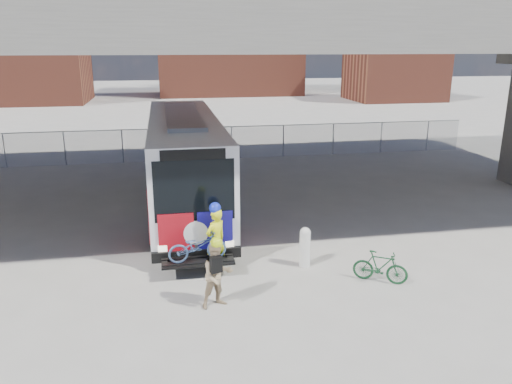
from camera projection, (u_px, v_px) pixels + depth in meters
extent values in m
plane|color=#9E9991|center=(251.00, 235.00, 16.94)|extent=(160.00, 160.00, 0.00)
cube|color=silver|center=(185.00, 158.00, 19.56)|extent=(2.55, 12.00, 3.20)
cube|color=black|center=(183.00, 140.00, 19.85)|extent=(2.61, 11.00, 1.28)
cube|color=black|center=(194.00, 190.00, 13.84)|extent=(2.24, 0.12, 1.76)
cube|color=black|center=(193.00, 154.00, 13.55)|extent=(1.78, 0.12, 0.30)
cube|color=black|center=(197.00, 254.00, 14.28)|extent=(2.55, 0.20, 0.30)
cube|color=maroon|center=(176.00, 234.00, 14.03)|extent=(1.00, 0.08, 1.20)
cube|color=navy|center=(215.00, 231.00, 14.22)|extent=(1.00, 0.08, 1.20)
cylinder|color=silver|center=(196.00, 233.00, 14.11)|extent=(0.70, 0.06, 0.70)
cube|color=gray|center=(183.00, 115.00, 19.09)|extent=(1.28, 7.20, 0.14)
cube|color=black|center=(198.00, 261.00, 13.81)|extent=(2.00, 0.70, 0.06)
cylinder|color=black|center=(156.00, 235.00, 15.62)|extent=(0.30, 1.00, 1.00)
cylinder|color=black|center=(229.00, 230.00, 16.03)|extent=(0.30, 1.00, 1.00)
cylinder|color=black|center=(157.00, 170.00, 23.73)|extent=(0.30, 1.00, 1.00)
cylinder|color=black|center=(206.00, 168.00, 24.13)|extent=(0.30, 1.00, 1.00)
cube|color=maroon|center=(150.00, 205.00, 15.93)|extent=(0.06, 2.60, 1.70)
cube|color=navy|center=(151.00, 191.00, 17.44)|extent=(0.06, 1.40, 1.70)
cube|color=maroon|center=(231.00, 200.00, 16.39)|extent=(0.06, 2.60, 1.70)
cube|color=navy|center=(225.00, 187.00, 17.90)|extent=(0.06, 1.40, 1.70)
imported|color=#446596|center=(197.00, 246.00, 13.68)|extent=(1.69, 0.81, 0.85)
cube|color=#605E59|center=(232.00, 30.00, 18.80)|extent=(40.00, 16.00, 1.50)
cube|color=#605E59|center=(232.00, 8.00, 18.58)|extent=(40.00, 0.60, 0.80)
cylinder|color=gray|center=(65.00, 149.00, 26.60)|extent=(0.06, 0.06, 1.80)
cylinder|color=gray|center=(141.00, 146.00, 27.30)|extent=(0.06, 0.06, 1.80)
cylinder|color=gray|center=(214.00, 143.00, 28.00)|extent=(0.06, 0.06, 1.80)
cylinder|color=gray|center=(283.00, 141.00, 28.70)|extent=(0.06, 0.06, 1.80)
cylinder|color=gray|center=(349.00, 139.00, 29.41)|extent=(0.06, 0.06, 1.80)
cylinder|color=gray|center=(412.00, 137.00, 30.11)|extent=(0.06, 0.06, 1.80)
plane|color=gray|center=(214.00, 143.00, 28.00)|extent=(30.00, 0.00, 30.00)
cube|color=gray|center=(214.00, 127.00, 27.74)|extent=(30.00, 0.05, 0.04)
cube|color=brown|center=(19.00, 57.00, 54.80)|extent=(14.00, 10.00, 10.00)
cube|color=brown|center=(227.00, 47.00, 65.33)|extent=(18.00, 12.00, 12.00)
cube|color=brown|center=(395.00, 65.00, 57.74)|extent=(10.00, 8.00, 8.00)
cylinder|color=white|center=(305.00, 249.00, 14.44)|extent=(0.31, 0.31, 1.05)
sphere|color=white|center=(305.00, 233.00, 14.29)|extent=(0.31, 0.31, 0.31)
imported|color=#F8FF1A|center=(216.00, 240.00, 14.00)|extent=(0.82, 0.77, 1.88)
sphere|color=#192EDA|center=(215.00, 208.00, 13.73)|extent=(0.33, 0.33, 0.33)
imported|color=tan|center=(217.00, 275.00, 12.12)|extent=(0.96, 0.84, 1.66)
sphere|color=#C8E518|center=(217.00, 243.00, 11.88)|extent=(0.29, 0.29, 0.29)
cube|color=black|center=(216.00, 264.00, 11.82)|extent=(0.31, 0.24, 0.40)
imported|color=#154323|center=(380.00, 267.00, 13.50)|extent=(1.47, 1.13, 0.89)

